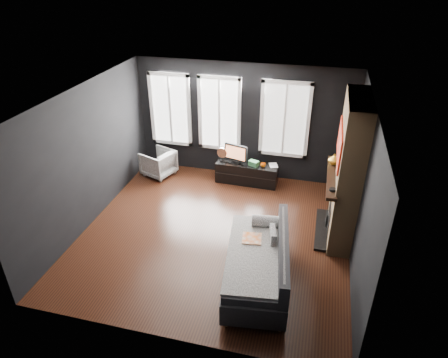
% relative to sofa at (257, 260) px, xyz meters
% --- Properties ---
extents(floor, '(5.00, 5.00, 0.00)m').
position_rel_sofa_xyz_m(floor, '(-0.99, 1.10, -0.45)').
color(floor, black).
rests_on(floor, ground).
extents(ceiling, '(5.00, 5.00, 0.00)m').
position_rel_sofa_xyz_m(ceiling, '(-0.99, 1.10, 2.25)').
color(ceiling, white).
rests_on(ceiling, ground).
extents(wall_back, '(5.00, 0.02, 2.70)m').
position_rel_sofa_xyz_m(wall_back, '(-0.99, 3.60, 0.90)').
color(wall_back, black).
rests_on(wall_back, ground).
extents(wall_left, '(0.02, 5.00, 2.70)m').
position_rel_sofa_xyz_m(wall_left, '(-3.49, 1.10, 0.90)').
color(wall_left, black).
rests_on(wall_left, ground).
extents(wall_right, '(0.02, 5.00, 2.70)m').
position_rel_sofa_xyz_m(wall_right, '(1.51, 1.10, 0.90)').
color(wall_right, black).
rests_on(wall_right, ground).
extents(windows, '(4.00, 0.16, 1.76)m').
position_rel_sofa_xyz_m(windows, '(-1.44, 3.56, 1.93)').
color(windows, white).
rests_on(windows, wall_back).
extents(fireplace, '(0.70, 1.62, 2.70)m').
position_rel_sofa_xyz_m(fireplace, '(1.31, 1.70, 0.90)').
color(fireplace, '#93724C').
rests_on(fireplace, floor).
extents(sofa, '(1.30, 2.21, 0.90)m').
position_rel_sofa_xyz_m(sofa, '(0.00, 0.00, 0.00)').
color(sofa, '#252528').
rests_on(sofa, floor).
extents(stripe_pillow, '(0.16, 0.36, 0.35)m').
position_rel_sofa_xyz_m(stripe_pillow, '(0.18, 0.37, 0.20)').
color(stripe_pillow, gray).
rests_on(stripe_pillow, sofa).
extents(armchair, '(0.82, 0.85, 0.69)m').
position_rel_sofa_xyz_m(armchair, '(-2.94, 3.05, -0.11)').
color(armchair, silver).
rests_on(armchair, floor).
extents(media_console, '(1.44, 0.49, 0.49)m').
position_rel_sofa_xyz_m(media_console, '(-0.79, 3.20, -0.20)').
color(media_console, black).
rests_on(media_console, floor).
extents(monitor, '(0.58, 0.27, 0.51)m').
position_rel_sofa_xyz_m(monitor, '(-1.06, 3.19, 0.30)').
color(monitor, black).
rests_on(monitor, media_console).
extents(desk_fan, '(0.28, 0.28, 0.35)m').
position_rel_sofa_xyz_m(desk_fan, '(-1.39, 3.19, 0.22)').
color(desk_fan, gray).
rests_on(desk_fan, media_console).
extents(mug, '(0.13, 0.11, 0.11)m').
position_rel_sofa_xyz_m(mug, '(-0.41, 3.13, 0.10)').
color(mug, '#CF5902').
rests_on(mug, media_console).
extents(book, '(0.18, 0.07, 0.24)m').
position_rel_sofa_xyz_m(book, '(-0.28, 3.21, 0.16)').
color(book, '#AFA88C').
rests_on(book, media_console).
extents(storage_box, '(0.25, 0.21, 0.12)m').
position_rel_sofa_xyz_m(storage_box, '(-0.63, 3.14, 0.10)').
color(storage_box, '#357645').
rests_on(storage_box, media_console).
extents(mantel_vase, '(0.26, 0.26, 0.21)m').
position_rel_sofa_xyz_m(mantel_vase, '(1.06, 2.15, 0.88)').
color(mantel_vase, orange).
rests_on(mantel_vase, fireplace).
extents(mantel_clock, '(0.15, 0.15, 0.04)m').
position_rel_sofa_xyz_m(mantel_clock, '(1.06, 1.15, 0.80)').
color(mantel_clock, black).
rests_on(mantel_clock, fireplace).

